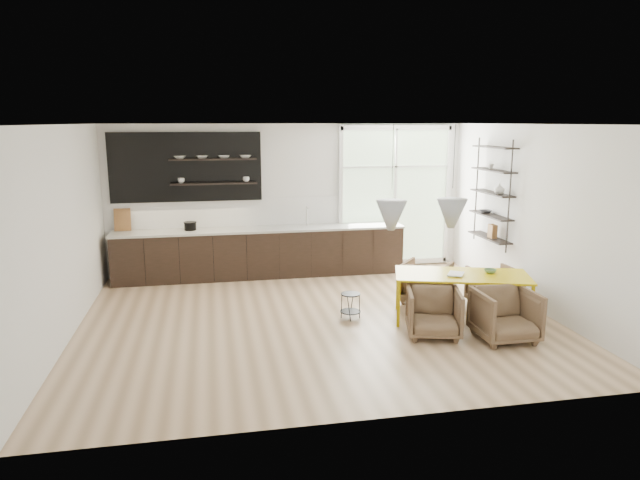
{
  "coord_description": "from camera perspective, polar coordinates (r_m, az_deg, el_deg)",
  "views": [
    {
      "loc": [
        -1.54,
        -8.05,
        2.94
      ],
      "look_at": [
        0.15,
        0.6,
        1.1
      ],
      "focal_mm": 32.0,
      "sensor_mm": 36.0,
      "label": 1
    }
  ],
  "objects": [
    {
      "name": "room",
      "position": [
        9.5,
        2.01,
        2.82
      ],
      "size": [
        7.02,
        6.01,
        2.91
      ],
      "color": "#DBB58E",
      "rests_on": "ground"
    },
    {
      "name": "wire_stool",
      "position": [
        8.69,
        3.07,
        -6.25
      ],
      "size": [
        0.31,
        0.31,
        0.39
      ],
      "rotation": [
        0.0,
        0.0,
        -0.4
      ],
      "color": "black",
      "rests_on": "ground"
    },
    {
      "name": "armchair_back_left",
      "position": [
        9.59,
        10.56,
        -4.15
      ],
      "size": [
        1.04,
        1.04,
        0.68
      ],
      "primitive_type": "imported",
      "rotation": [
        0.0,
        0.0,
        2.46
      ],
      "color": "brown",
      "rests_on": "ground"
    },
    {
      "name": "right_shelving",
      "position": [
        10.52,
        16.88,
        4.24
      ],
      "size": [
        0.26,
        1.22,
        1.9
      ],
      "color": "black",
      "rests_on": "ground"
    },
    {
      "name": "armchair_back_right",
      "position": [
        9.61,
        17.0,
        -4.54
      ],
      "size": [
        0.73,
        0.75,
        0.65
      ],
      "primitive_type": "imported",
      "rotation": [
        0.0,
        0.0,
        3.19
      ],
      "color": "brown",
      "rests_on": "ground"
    },
    {
      "name": "armchair_front_left",
      "position": [
        8.13,
        11.3,
        -7.14
      ],
      "size": [
        0.88,
        0.9,
        0.67
      ],
      "primitive_type": "imported",
      "rotation": [
        0.0,
        0.0,
        -0.26
      ],
      "color": "brown",
      "rests_on": "ground"
    },
    {
      "name": "armchair_front_right",
      "position": [
        8.22,
        18.04,
        -7.14
      ],
      "size": [
        0.77,
        0.79,
        0.71
      ],
      "primitive_type": "imported",
      "rotation": [
        0.0,
        0.0,
        -0.01
      ],
      "color": "brown",
      "rests_on": "ground"
    },
    {
      "name": "table_book",
      "position": [
        8.68,
        12.71,
        -3.29
      ],
      "size": [
        0.34,
        0.36,
        0.03
      ],
      "primitive_type": "imported",
      "rotation": [
        0.0,
        0.0,
        -0.56
      ],
      "color": "white",
      "rests_on": "dining_table"
    },
    {
      "name": "table_bowl",
      "position": [
        8.92,
        16.66,
        -2.99
      ],
      "size": [
        0.22,
        0.22,
        0.06
      ],
      "primitive_type": "imported",
      "rotation": [
        0.0,
        0.0,
        -0.31
      ],
      "color": "#608858",
      "rests_on": "dining_table"
    },
    {
      "name": "kitchen_run",
      "position": [
        11.02,
        -6.37,
        -0.56
      ],
      "size": [
        5.54,
        0.69,
        2.75
      ],
      "color": "black",
      "rests_on": "ground"
    },
    {
      "name": "dining_table",
      "position": [
        8.75,
        14.0,
        -3.65
      ],
      "size": [
        2.13,
        1.43,
        0.71
      ],
      "rotation": [
        0.0,
        0.0,
        -0.31
      ],
      "color": "#D1B505",
      "rests_on": "ground"
    }
  ]
}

